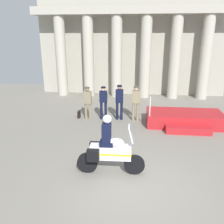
# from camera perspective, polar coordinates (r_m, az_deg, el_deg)

# --- Properties ---
(ground_plane) EXTENTS (28.00, 28.00, 0.00)m
(ground_plane) POSITION_cam_1_polar(r_m,az_deg,el_deg) (7.20, 4.17, -16.95)
(ground_plane) COLOR gray
(colonnade_backdrop) EXTENTS (13.08, 1.57, 6.64)m
(colonnade_backdrop) POSITION_cam_1_polar(r_m,az_deg,el_deg) (16.97, 4.63, 15.27)
(colonnade_backdrop) COLOR #A49F91
(colonnade_backdrop) RESTS_ON ground_plane
(reviewing_stand) EXTENTS (3.52, 2.17, 1.52)m
(reviewing_stand) POSITION_cam_1_polar(r_m,az_deg,el_deg) (11.89, 16.80, -1.65)
(reviewing_stand) COLOR #B21E23
(reviewing_stand) RESTS_ON ground_plane
(officer_in_row_0) EXTENTS (0.39, 0.24, 1.67)m
(officer_in_row_0) POSITION_cam_1_polar(r_m,az_deg,el_deg) (12.09, -5.80, 2.73)
(officer_in_row_0) COLOR #7A7056
(officer_in_row_0) RESTS_ON ground_plane
(officer_in_row_1) EXTENTS (0.39, 0.24, 1.68)m
(officer_in_row_1) POSITION_cam_1_polar(r_m,az_deg,el_deg) (12.01, -2.05, 2.79)
(officer_in_row_1) COLOR black
(officer_in_row_1) RESTS_ON ground_plane
(officer_in_row_2) EXTENTS (0.39, 0.24, 1.77)m
(officer_in_row_2) POSITION_cam_1_polar(r_m,az_deg,el_deg) (11.95, 1.77, 2.96)
(officer_in_row_2) COLOR black
(officer_in_row_2) RESTS_ON ground_plane
(officer_in_row_3) EXTENTS (0.39, 0.24, 1.74)m
(officer_in_row_3) POSITION_cam_1_polar(r_m,az_deg,el_deg) (11.85, 5.66, 2.68)
(officer_in_row_3) COLOR #847A5B
(officer_in_row_3) RESTS_ON ground_plane
(motorcycle_with_rider) EXTENTS (2.09, 0.71, 1.90)m
(motorcycle_with_rider) POSITION_cam_1_polar(r_m,az_deg,el_deg) (7.35, -0.89, -8.92)
(motorcycle_with_rider) COLOR black
(motorcycle_with_rider) RESTS_ON ground_plane
(briefcase_on_ground) EXTENTS (0.10, 0.32, 0.36)m
(briefcase_on_ground) POSITION_cam_1_polar(r_m,az_deg,el_deg) (12.59, -7.82, -0.55)
(briefcase_on_ground) COLOR black
(briefcase_on_ground) RESTS_ON ground_plane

